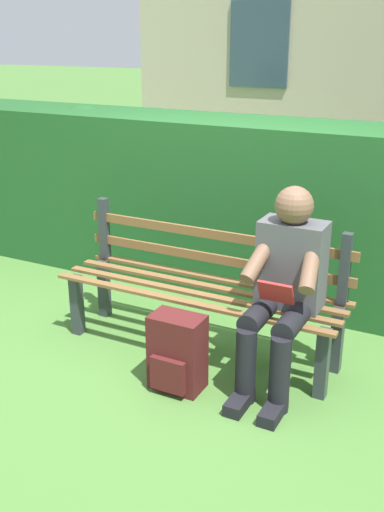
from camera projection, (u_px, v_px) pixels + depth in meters
ground at (199, 350)px, 3.99m from camera, size 60.00×60.00×0.00m
park_bench at (203, 287)px, 3.89m from camera, size 1.89×0.48×0.89m
person_seated at (284, 285)px, 3.43m from camera, size 0.44×0.73×1.18m
hedge_backdrop at (242, 203)px, 4.77m from camera, size 6.19×0.83×1.50m
backpack at (177, 353)px, 3.50m from camera, size 0.31×0.27×0.46m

